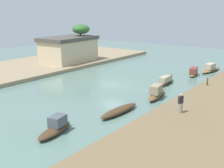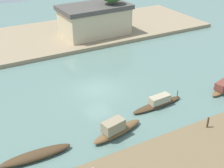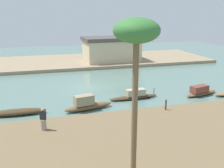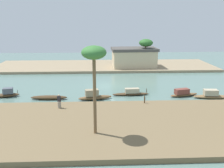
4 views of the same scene
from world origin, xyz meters
The scene contains 12 objects.
river_water centered at (0.00, 0.00, 0.00)m, with size 77.96×77.96×0.00m, color slate.
riverbank_left centered at (0.00, -15.56, 0.24)m, with size 46.84×13.19×0.48m, color brown.
riverbank_right centered at (0.00, 15.56, 0.24)m, with size 46.84×13.19×0.48m, color #937F60.
sampan_with_tall_canopy centered at (10.43, -5.91, 0.43)m, with size 4.26×1.93×1.07m.
sampan_upstream_small centered at (3.37, -5.13, 0.36)m, with size 5.15×1.15×0.99m.
sampan_near_left_bank centered at (-7.71, -6.47, 0.27)m, with size 4.85×1.15×0.54m.
sampan_foreground centered at (-1.77, -6.85, 0.53)m, with size 4.55×1.80×1.40m.
person_on_near_bank centered at (-5.61, -11.07, 1.13)m, with size 0.53×0.53×1.61m.
mooring_post centered at (4.42, -9.83, 0.92)m, with size 0.14×0.14×0.89m, color #4C3823.
palm_tree_left_near centered at (-1.38, -17.70, 7.35)m, with size 2.10×2.10×7.82m.
palm_tree_right_tall centered at (8.41, 12.61, 5.42)m, with size 2.81×2.81×5.79m.
riverside_building centered at (6.12, 13.23, 2.48)m, with size 9.49×5.76×3.94m.
Camera 3 is at (-5.61, -28.71, 8.55)m, focal length 42.31 mm.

